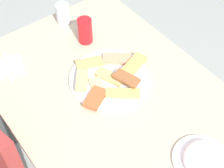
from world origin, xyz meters
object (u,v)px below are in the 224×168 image
object	(u,v)px
dining_table	(114,107)
fork	(12,64)
salad_plate_greens	(202,159)
pide_platter	(109,78)
drinking_glass	(63,14)
paper_napkin	(8,67)
soda_can	(85,31)
spoon	(4,68)

from	to	relation	value
dining_table	fork	distance (m)	0.48
dining_table	salad_plate_greens	world-z (taller)	salad_plate_greens
fork	dining_table	bearing A→B (deg)	-147.42
pide_platter	drinking_glass	distance (m)	0.44
pide_platter	drinking_glass	size ratio (longest dim) A/B	3.62
dining_table	paper_napkin	world-z (taller)	paper_napkin
salad_plate_greens	drinking_glass	distance (m)	0.93
pide_platter	soda_can	size ratio (longest dim) A/B	2.98
pide_platter	fork	world-z (taller)	pide_platter
soda_can	dining_table	bearing A→B (deg)	164.63
soda_can	paper_napkin	distance (m)	0.37
soda_can	drinking_glass	xyz separation A→B (m)	(0.18, 0.01, -0.01)
pide_platter	paper_napkin	xyz separation A→B (m)	(0.32, 0.31, -0.01)
paper_napkin	spoon	world-z (taller)	spoon
pide_platter	paper_napkin	world-z (taller)	pide_platter
soda_can	paper_napkin	world-z (taller)	soda_can
pide_platter	dining_table	bearing A→B (deg)	155.21
salad_plate_greens	spoon	xyz separation A→B (m)	(0.82, 0.35, -0.01)
paper_napkin	spoon	bearing A→B (deg)	90.00
paper_napkin	fork	world-z (taller)	fork
fork	spoon	xyz separation A→B (m)	(0.00, 0.04, 0.00)
soda_can	fork	xyz separation A→B (m)	(0.06, 0.35, -0.06)
dining_table	salad_plate_greens	xyz separation A→B (m)	(-0.42, -0.06, 0.09)
spoon	soda_can	bearing A→B (deg)	-96.24
dining_table	pide_platter	size ratio (longest dim) A/B	3.29
fork	paper_napkin	bearing A→B (deg)	90.31
salad_plate_greens	fork	distance (m)	0.88
pide_platter	salad_plate_greens	bearing A→B (deg)	-176.65
salad_plate_greens	paper_napkin	world-z (taller)	salad_plate_greens
paper_napkin	salad_plate_greens	bearing A→B (deg)	-157.64
soda_can	spoon	world-z (taller)	soda_can
pide_platter	salad_plate_greens	world-z (taller)	salad_plate_greens
salad_plate_greens	spoon	distance (m)	0.89
pide_platter	drinking_glass	world-z (taller)	drinking_glass
dining_table	drinking_glass	world-z (taller)	drinking_glass
soda_can	drinking_glass	distance (m)	0.18
salad_plate_greens	fork	world-z (taller)	salad_plate_greens
paper_napkin	fork	xyz separation A→B (m)	(0.00, -0.02, 0.00)
drinking_glass	paper_napkin	bearing A→B (deg)	107.60
salad_plate_greens	soda_can	size ratio (longest dim) A/B	1.65
pide_platter	paper_napkin	size ratio (longest dim) A/B	2.91
pide_platter	salad_plate_greens	size ratio (longest dim) A/B	1.80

